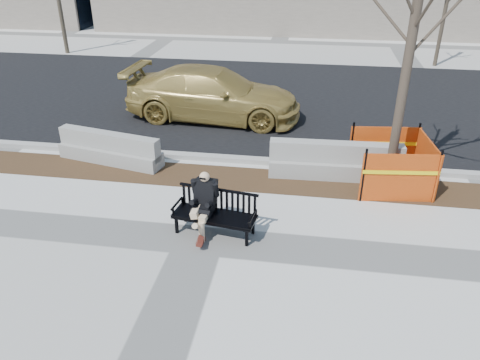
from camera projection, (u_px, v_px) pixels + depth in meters
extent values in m
plane|color=beige|center=(200.00, 240.00, 8.95)|extent=(120.00, 120.00, 0.00)
cube|color=#47301C|center=(225.00, 178.00, 11.22)|extent=(40.00, 1.20, 0.02)
cube|color=black|center=(256.00, 98.00, 16.64)|extent=(60.00, 10.40, 0.01)
cube|color=#9E9B93|center=(231.00, 159.00, 12.02)|extent=(60.00, 0.25, 0.12)
imported|color=#A48840|center=(214.00, 118.00, 14.86)|extent=(5.50, 2.50, 1.56)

